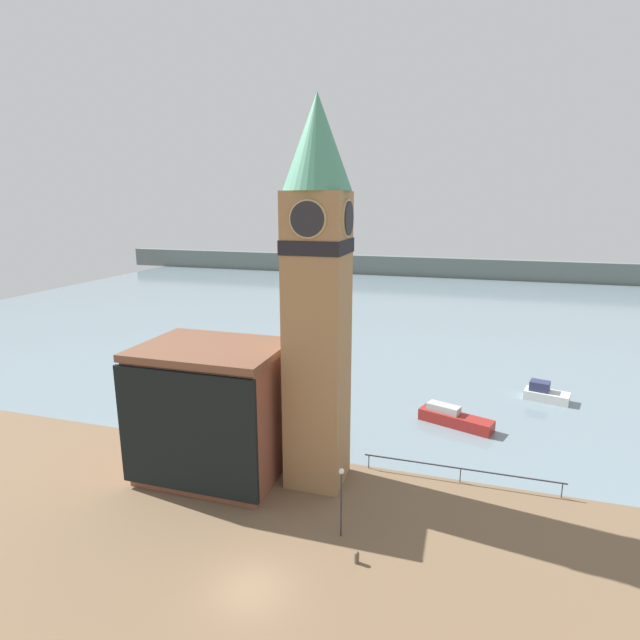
% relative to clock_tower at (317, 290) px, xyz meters
% --- Properties ---
extents(ground_plane, '(160.00, 160.00, 0.00)m').
position_rel_clock_tower_xyz_m(ground_plane, '(-0.19, -10.87, -13.52)').
color(ground_plane, brown).
extents(water, '(160.00, 120.00, 0.00)m').
position_rel_clock_tower_xyz_m(water, '(-0.19, 62.67, -13.53)').
color(water, gray).
rests_on(water, ground_plane).
extents(far_shoreline, '(180.00, 3.00, 5.00)m').
position_rel_clock_tower_xyz_m(far_shoreline, '(-0.19, 102.67, -11.02)').
color(far_shoreline, slate).
rests_on(far_shoreline, water).
extents(pier_railing, '(13.55, 0.08, 1.09)m').
position_rel_clock_tower_xyz_m(pier_railing, '(9.65, 2.42, -12.55)').
color(pier_railing, '#333338').
rests_on(pier_railing, ground_plane).
extents(clock_tower, '(4.33, 4.33, 25.46)m').
position_rel_clock_tower_xyz_m(clock_tower, '(0.00, 0.00, 0.00)').
color(clock_tower, '#9E754C').
rests_on(clock_tower, ground_plane).
extents(pier_building, '(9.93, 7.52, 9.47)m').
position_rel_clock_tower_xyz_m(pier_building, '(-7.37, -1.27, -8.77)').
color(pier_building, brown).
rests_on(pier_building, ground_plane).
extents(boat_near, '(6.56, 3.70, 1.66)m').
position_rel_clock_tower_xyz_m(boat_near, '(8.83, 11.75, -12.88)').
color(boat_near, maroon).
rests_on(boat_near, water).
extents(boat_far, '(4.41, 2.89, 1.85)m').
position_rel_clock_tower_xyz_m(boat_far, '(17.22, 20.23, -12.85)').
color(boat_far, silver).
rests_on(boat_far, water).
extents(mooring_bollard_near, '(0.28, 0.28, 0.70)m').
position_rel_clock_tower_xyz_m(mooring_bollard_near, '(4.52, -7.49, -13.14)').
color(mooring_bollard_near, brown).
rests_on(mooring_bollard_near, ground_plane).
extents(lamp_post, '(0.32, 0.32, 4.36)m').
position_rel_clock_tower_xyz_m(lamp_post, '(3.14, -5.57, -10.52)').
color(lamp_post, '#2D2D33').
rests_on(lamp_post, ground_plane).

